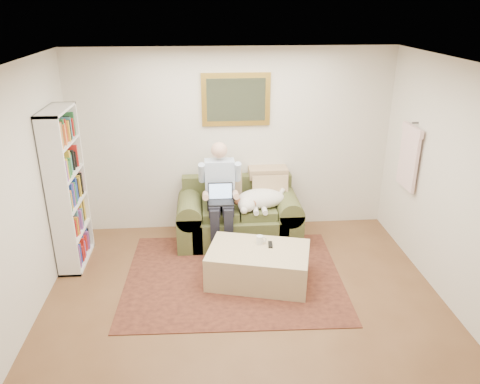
{
  "coord_description": "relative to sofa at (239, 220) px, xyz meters",
  "views": [
    {
      "loc": [
        -0.4,
        -3.87,
        3.14
      ],
      "look_at": [
        0.03,
        1.47,
        0.95
      ],
      "focal_mm": 35.0,
      "sensor_mm": 36.0,
      "label": 1
    }
  ],
  "objects": [
    {
      "name": "sleeping_dog",
      "position": [
        0.3,
        -0.09,
        0.36
      ],
      "size": [
        0.7,
        0.44,
        0.26
      ],
      "primitive_type": null,
      "color": "white",
      "rests_on": "sofa"
    },
    {
      "name": "bookshelf",
      "position": [
        -2.15,
        -0.44,
        0.71
      ],
      "size": [
        0.28,
        0.8,
        2.0
      ],
      "primitive_type": null,
      "color": "white",
      "rests_on": "room_shell"
    },
    {
      "name": "tv_remote",
      "position": [
        0.3,
        -1.01,
        0.14
      ],
      "size": [
        0.07,
        0.15,
        0.02
      ],
      "primitive_type": "cube",
      "rotation": [
        0.0,
        0.0,
        -0.1
      ],
      "color": "black",
      "rests_on": "ottoman"
    },
    {
      "name": "rug",
      "position": [
        -0.14,
        -0.99,
        -0.29
      ],
      "size": [
        2.68,
        2.18,
        0.01
      ],
      "primitive_type": "cube",
      "rotation": [
        0.0,
        0.0,
        -0.03
      ],
      "color": "black",
      "rests_on": "room_shell"
    },
    {
      "name": "coffee_mug",
      "position": [
        0.18,
        -0.95,
        0.18
      ],
      "size": [
        0.08,
        0.08,
        0.1
      ],
      "primitive_type": "cylinder",
      "color": "white",
      "rests_on": "ottoman"
    },
    {
      "name": "ottoman",
      "position": [
        0.15,
        -1.1,
        -0.08
      ],
      "size": [
        1.33,
        1.02,
        0.43
      ],
      "primitive_type": "cube",
      "rotation": [
        0.0,
        0.0,
        -0.26
      ],
      "color": "#CEB989",
      "rests_on": "room_shell"
    },
    {
      "name": "sofa",
      "position": [
        0.0,
        0.0,
        0.0
      ],
      "size": [
        1.69,
        0.86,
        1.02
      ],
      "color": "#404323",
      "rests_on": "room_shell"
    },
    {
      "name": "wall_mirror",
      "position": [
        0.0,
        0.43,
        1.61
      ],
      "size": [
        0.94,
        0.04,
        0.72
      ],
      "color": "gold",
      "rests_on": "room_shell"
    },
    {
      "name": "seated_man",
      "position": [
        -0.25,
        -0.16,
        0.42
      ],
      "size": [
        0.56,
        0.8,
        1.42
      ],
      "primitive_type": null,
      "color": "#8CABD8",
      "rests_on": "sofa"
    },
    {
      "name": "laptop",
      "position": [
        -0.25,
        -0.22,
        0.45
      ],
      "size": [
        0.33,
        0.26,
        0.24
      ],
      "color": "black",
      "rests_on": "seated_man"
    },
    {
      "name": "room_shell",
      "position": [
        -0.05,
        -1.68,
        1.01
      ],
      "size": [
        4.51,
        5.0,
        2.61
      ],
      "color": "brown",
      "rests_on": "ground"
    },
    {
      "name": "hanging_shirt",
      "position": [
        2.14,
        -0.44,
        1.06
      ],
      "size": [
        0.06,
        0.52,
        0.9
      ],
      "primitive_type": null,
      "color": "#FDD1D1",
      "rests_on": "room_shell"
    }
  ]
}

